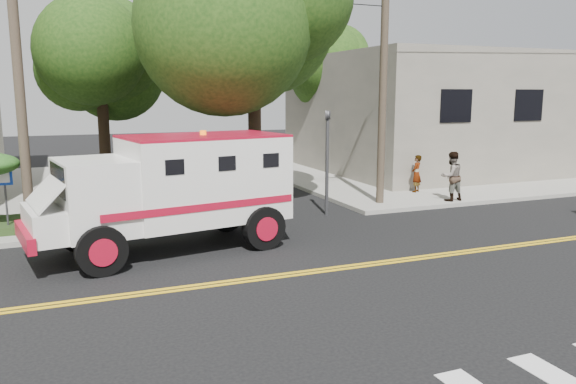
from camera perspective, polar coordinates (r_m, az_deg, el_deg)
name	(u,v)px	position (r m, az deg, el deg)	size (l,w,h in m)	color
ground	(284,275)	(13.17, -0.38, -8.47)	(100.00, 100.00, 0.00)	black
sidewalk_ne	(424,170)	(31.22, 13.67, 2.16)	(17.00, 17.00, 0.15)	gray
building_right	(444,112)	(32.27, 15.57, 7.81)	(14.00, 12.00, 6.00)	#6A665B
utility_pole_left	(19,81)	(17.65, -25.67, 10.09)	(0.28, 0.28, 9.00)	#382D23
utility_pole_right	(383,84)	(20.88, 9.63, 10.75)	(0.28, 0.28, 9.00)	#382D23
tree_left	(109,53)	(23.53, -17.76, 13.32)	(4.48, 4.20, 7.70)	black
tree_right	(330,57)	(30.57, 4.26, 13.56)	(4.80, 4.50, 8.20)	black
traffic_signal	(327,151)	(19.25, 4.00, 4.16)	(0.15, 0.18, 3.60)	#3F3F42
accessibility_sign	(5,192)	(18.08, -26.79, -0.02)	(0.45, 0.10, 2.02)	#3F3F42
armored_truck	(174,186)	(15.20, -11.52, 0.61)	(7.06, 3.64, 3.07)	silver
pedestrian_a	(416,174)	(23.69, 12.92, 1.83)	(0.56, 0.37, 1.53)	gray
pedestrian_b	(451,176)	(22.06, 16.27, 1.54)	(0.91, 0.71, 1.87)	gray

